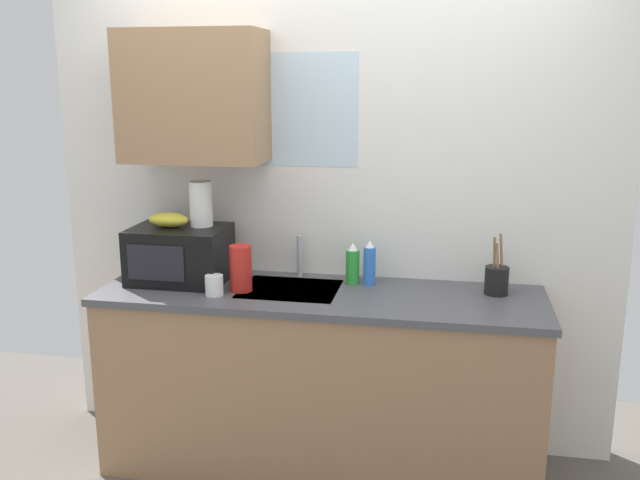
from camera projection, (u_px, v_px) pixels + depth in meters
kitchen_wall_assembly at (312, 188)px, 3.47m from camera, size 2.86×0.42×2.50m
counter_unit at (319, 379)px, 3.36m from camera, size 2.09×0.63×0.90m
sink_faucet at (300, 256)px, 3.49m from camera, size 0.03×0.03×0.21m
microwave at (180, 254)px, 3.40m from camera, size 0.46×0.35×0.27m
banana_bunch at (169, 220)px, 3.37m from camera, size 0.20×0.11×0.07m
paper_towel_roll at (201, 204)px, 3.37m from camera, size 0.11×0.11×0.22m
dish_soap_bottle_green at (353, 265)px, 3.37m from camera, size 0.07×0.07×0.20m
dish_soap_bottle_blue at (370, 264)px, 3.34m from camera, size 0.06×0.06×0.22m
cereal_canister at (241, 268)px, 3.25m from camera, size 0.10×0.10×0.22m
mug_white at (214, 285)px, 3.19m from camera, size 0.08×0.08×0.09m
utensil_crock at (497, 279)px, 3.21m from camera, size 0.11×0.11×0.28m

